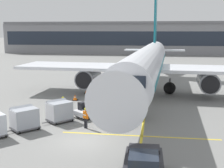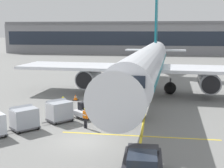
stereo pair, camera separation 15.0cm
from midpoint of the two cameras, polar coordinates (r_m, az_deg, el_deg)
ground_plane at (r=21.98m, az=-5.28°, el=-10.84°), size 600.00×600.00×0.00m
parked_airplane at (r=36.92m, az=6.86°, el=3.78°), size 32.57×42.42×14.38m
belt_loader at (r=27.97m, az=-3.24°, el=-4.25°), size 4.21×4.81×3.31m
baggage_cart_lead at (r=26.49m, az=-9.92°, el=-5.00°), size 2.52×2.57×1.91m
baggage_cart_second at (r=24.97m, az=-16.30°, el=-6.20°), size 2.52×2.57×1.91m
pushback_tug at (r=16.25m, az=6.09°, el=-15.56°), size 2.21×4.45×1.83m
ground_crew_by_loader at (r=28.63m, az=-9.17°, el=-3.84°), size 0.36×0.54×1.74m
ground_crew_by_carts at (r=27.38m, az=-9.44°, el=-4.49°), size 0.50×0.40×1.74m
ground_crew_marshaller at (r=27.31m, az=-2.69°, el=-4.40°), size 0.55×0.34×1.74m
ground_crew_wingwalker at (r=24.41m, az=-4.93°, el=-6.20°), size 0.51×0.40×1.74m
safety_cone_engine_keepout at (r=34.33m, az=-6.88°, el=-2.58°), size 0.60×0.60×0.69m
safety_cone_wingtip at (r=37.98m, az=-4.68°, el=-1.35°), size 0.55×0.55×0.63m
apron_guidance_line_lead_in at (r=36.80m, az=6.91°, el=-2.24°), size 0.20×110.00×0.01m
apron_guidance_line_stop_bar at (r=22.99m, az=5.39°, el=-9.87°), size 12.00×0.20×0.01m
terminal_building at (r=109.18m, az=5.96°, el=8.81°), size 95.18×21.09×10.86m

